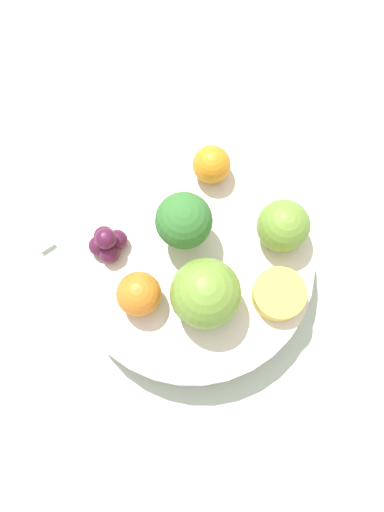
# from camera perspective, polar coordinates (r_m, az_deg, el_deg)

# --- Properties ---
(ground_plane) EXTENTS (6.00, 6.00, 0.00)m
(ground_plane) POSITION_cam_1_polar(r_m,az_deg,el_deg) (0.52, 0.00, -2.17)
(ground_plane) COLOR gray
(table_surface) EXTENTS (1.20, 1.20, 0.02)m
(table_surface) POSITION_cam_1_polar(r_m,az_deg,el_deg) (0.51, 0.00, -1.89)
(table_surface) COLOR #B2C6B2
(table_surface) RESTS_ON ground_plane
(bowl) EXTENTS (0.23, 0.23, 0.04)m
(bowl) POSITION_cam_1_polar(r_m,az_deg,el_deg) (0.48, 0.00, -1.00)
(bowl) COLOR silver
(bowl) RESTS_ON table_surface
(broccoli) EXTENTS (0.05, 0.05, 0.06)m
(broccoli) POSITION_cam_1_polar(r_m,az_deg,el_deg) (0.44, -0.86, 4.00)
(broccoli) COLOR #99C17A
(broccoli) RESTS_ON bowl
(apple_red) EXTENTS (0.06, 0.06, 0.06)m
(apple_red) POSITION_cam_1_polar(r_m,az_deg,el_deg) (0.42, 1.87, -4.22)
(apple_red) COLOR olive
(apple_red) RESTS_ON bowl
(apple_green) EXTENTS (0.05, 0.05, 0.05)m
(apple_green) POSITION_cam_1_polar(r_m,az_deg,el_deg) (0.45, 10.58, 2.86)
(apple_green) COLOR olive
(apple_green) RESTS_ON bowl
(orange_front) EXTENTS (0.04, 0.04, 0.04)m
(orange_front) POSITION_cam_1_polar(r_m,az_deg,el_deg) (0.48, 2.25, 10.40)
(orange_front) COLOR orange
(orange_front) RESTS_ON bowl
(orange_back) EXTENTS (0.04, 0.04, 0.04)m
(orange_back) POSITION_cam_1_polar(r_m,az_deg,el_deg) (0.44, -6.09, -4.36)
(orange_back) COLOR orange
(orange_back) RESTS_ON bowl
(grape_cluster) EXTENTS (0.04, 0.04, 0.03)m
(grape_cluster) POSITION_cam_1_polar(r_m,az_deg,el_deg) (0.46, -9.68, 1.51)
(grape_cluster) COLOR #511938
(grape_cluster) RESTS_ON bowl
(small_cup) EXTENTS (0.05, 0.05, 0.02)m
(small_cup) POSITION_cam_1_polar(r_m,az_deg,el_deg) (0.45, 9.89, -4.34)
(small_cup) COLOR #F4CC4C
(small_cup) RESTS_ON bowl
(spoon) EXTENTS (0.04, 0.08, 0.01)m
(spoon) POSITION_cam_1_polar(r_m,az_deg,el_deg) (0.54, -18.16, 4.10)
(spoon) COLOR silver
(spoon) RESTS_ON table_surface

